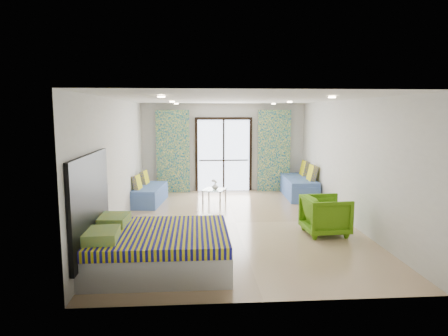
{
  "coord_description": "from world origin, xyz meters",
  "views": [
    {
      "loc": [
        -0.85,
        -8.55,
        2.42
      ],
      "look_at": [
        -0.21,
        0.55,
        1.15
      ],
      "focal_mm": 32.0,
      "sensor_mm": 36.0,
      "label": 1
    }
  ],
  "objects": [
    {
      "name": "switch_plate",
      "position": [
        -2.47,
        -1.24,
        1.05
      ],
      "size": [
        0.02,
        0.1,
        0.1
      ],
      "primitive_type": "cube",
      "color": "silver",
      "rests_on": "wall_left"
    },
    {
      "name": "balcony_door",
      "position": [
        0.0,
        3.72,
        1.26
      ],
      "size": [
        1.76,
        0.08,
        2.28
      ],
      "color": "black",
      "rests_on": "floor"
    },
    {
      "name": "downlight_c",
      "position": [
        -1.4,
        1.0,
        2.67
      ],
      "size": [
        0.12,
        0.12,
        0.02
      ],
      "primitive_type": "cylinder",
      "color": "#FFE0B2",
      "rests_on": "ceiling"
    },
    {
      "name": "wall_front",
      "position": [
        0.0,
        -3.75,
        1.35
      ],
      "size": [
        5.0,
        0.01,
        2.7
      ],
      "primitive_type": null,
      "color": "silver",
      "rests_on": "ground"
    },
    {
      "name": "wall_left",
      "position": [
        -2.5,
        0.0,
        1.35
      ],
      "size": [
        0.01,
        7.5,
        2.7
      ],
      "primitive_type": null,
      "color": "silver",
      "rests_on": "ground"
    },
    {
      "name": "balcony_rail",
      "position": [
        0.0,
        3.73,
        0.95
      ],
      "size": [
        1.52,
        0.03,
        0.04
      ],
      "primitive_type": "cube",
      "color": "#595451",
      "rests_on": "balcony_door"
    },
    {
      "name": "downlight_a",
      "position": [
        -1.4,
        -2.0,
        2.67
      ],
      "size": [
        0.12,
        0.12,
        0.02
      ],
      "primitive_type": "cylinder",
      "color": "#FFE0B2",
      "rests_on": "ceiling"
    },
    {
      "name": "coffee_table",
      "position": [
        -0.37,
        2.03,
        0.33
      ],
      "size": [
        0.72,
        0.72,
        0.64
      ],
      "rotation": [
        0.0,
        0.0,
        -0.37
      ],
      "color": "silver",
      "rests_on": "floor"
    },
    {
      "name": "vase",
      "position": [
        -0.35,
        2.0,
        0.46
      ],
      "size": [
        0.23,
        0.23,
        0.17
      ],
      "primitive_type": "imported",
      "rotation": [
        0.0,
        0.0,
        -0.41
      ],
      "color": "white",
      "rests_on": "coffee_table"
    },
    {
      "name": "downlight_e",
      "position": [
        -1.4,
        3.0,
        2.67
      ],
      "size": [
        0.12,
        0.12,
        0.02
      ],
      "primitive_type": "cylinder",
      "color": "#FFE0B2",
      "rests_on": "ceiling"
    },
    {
      "name": "floor",
      "position": [
        0.0,
        0.0,
        0.0
      ],
      "size": [
        5.0,
        7.5,
        0.01
      ],
      "primitive_type": null,
      "color": "tan",
      "rests_on": "ground"
    },
    {
      "name": "headboard",
      "position": [
        -2.46,
        -2.49,
        1.05
      ],
      "size": [
        0.06,
        2.1,
        1.5
      ],
      "primitive_type": "cube",
      "color": "black",
      "rests_on": "floor"
    },
    {
      "name": "downlight_b",
      "position": [
        1.4,
        -2.0,
        2.67
      ],
      "size": [
        0.12,
        0.12,
        0.02
      ],
      "primitive_type": "cylinder",
      "color": "#FFE0B2",
      "rests_on": "ceiling"
    },
    {
      "name": "curtain_left",
      "position": [
        -1.55,
        3.57,
        1.25
      ],
      "size": [
        1.0,
        0.1,
        2.5
      ],
      "primitive_type": "cube",
      "color": "white",
      "rests_on": "floor"
    },
    {
      "name": "downlight_d",
      "position": [
        1.4,
        1.0,
        2.67
      ],
      "size": [
        0.12,
        0.12,
        0.02
      ],
      "primitive_type": "cylinder",
      "color": "#FFE0B2",
      "rests_on": "ceiling"
    },
    {
      "name": "daybed_left",
      "position": [
        -2.12,
        2.07,
        0.26
      ],
      "size": [
        0.85,
        1.75,
        0.83
      ],
      "rotation": [
        0.0,
        0.0,
        -0.12
      ],
      "color": "#4868AB",
      "rests_on": "floor"
    },
    {
      "name": "daybed_right",
      "position": [
        2.12,
        2.65,
        0.31
      ],
      "size": [
        0.87,
        2.04,
        0.99
      ],
      "rotation": [
        0.0,
        0.0,
        -0.05
      ],
      "color": "#4868AB",
      "rests_on": "floor"
    },
    {
      "name": "downlight_f",
      "position": [
        1.4,
        3.0,
        2.67
      ],
      "size": [
        0.12,
        0.12,
        0.02
      ],
      "primitive_type": "cylinder",
      "color": "#FFE0B2",
      "rests_on": "ceiling"
    },
    {
      "name": "armchair",
      "position": [
        1.72,
        -0.95,
        0.42
      ],
      "size": [
        0.83,
        0.87,
        0.85
      ],
      "primitive_type": "imported",
      "rotation": [
        0.0,
        0.0,
        1.64
      ],
      "color": "#549112",
      "rests_on": "floor"
    },
    {
      "name": "wall_right",
      "position": [
        2.5,
        0.0,
        1.35
      ],
      "size": [
        0.01,
        7.5,
        2.7
      ],
      "primitive_type": null,
      "color": "silver",
      "rests_on": "ground"
    },
    {
      "name": "wall_back",
      "position": [
        0.0,
        3.75,
        1.35
      ],
      "size": [
        5.0,
        0.01,
        2.7
      ],
      "primitive_type": null,
      "color": "silver",
      "rests_on": "ground"
    },
    {
      "name": "ceiling",
      "position": [
        0.0,
        0.0,
        2.7
      ],
      "size": [
        5.0,
        7.5,
        0.01
      ],
      "primitive_type": null,
      "color": "silver",
      "rests_on": "ground"
    },
    {
      "name": "curtain_right",
      "position": [
        1.55,
        3.57,
        1.25
      ],
      "size": [
        1.0,
        0.1,
        2.5
      ],
      "primitive_type": "cube",
      "color": "white",
      "rests_on": "floor"
    },
    {
      "name": "bed",
      "position": [
        -1.48,
        -2.49,
        0.31
      ],
      "size": [
        2.17,
        1.77,
        0.75
      ],
      "color": "silver",
      "rests_on": "floor"
    }
  ]
}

